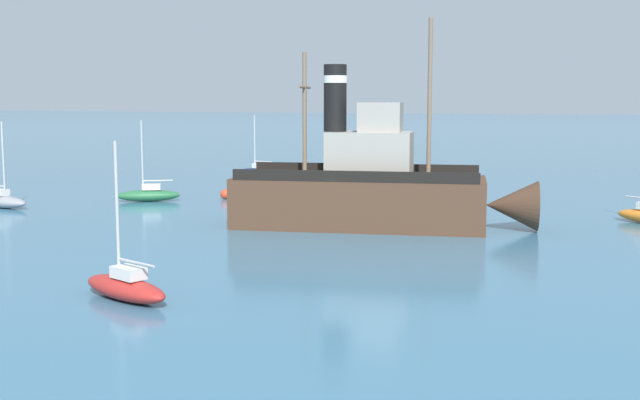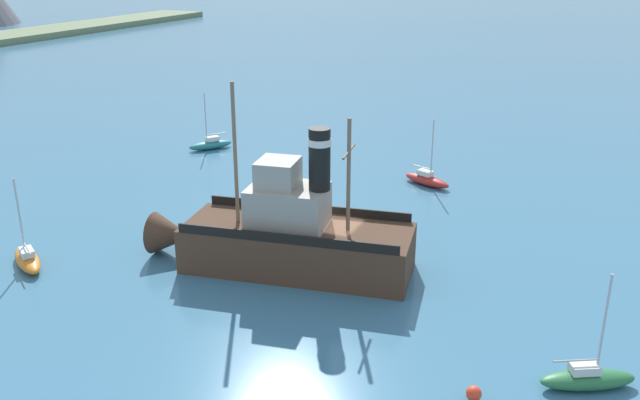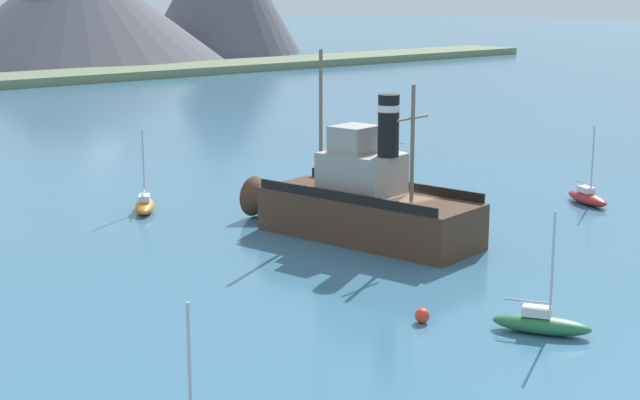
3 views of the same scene
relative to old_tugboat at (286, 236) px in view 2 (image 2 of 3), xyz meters
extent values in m
plane|color=teal|center=(1.27, -2.22, -1.83)|extent=(600.00, 600.00, 0.00)
cube|color=#4C3323|center=(0.10, -0.61, -0.63)|extent=(6.38, 12.57, 2.40)
cone|color=#4C3323|center=(-1.12, 6.49, -0.63)|extent=(2.73, 2.77, 2.35)
cube|color=#9E998E|center=(0.02, -0.11, 1.67)|extent=(3.64, 4.45, 2.20)
cube|color=#9E998E|center=(-0.07, 0.38, 3.47)|extent=(2.51, 2.35, 1.40)
cylinder|color=black|center=(0.31, -1.79, 4.37)|extent=(1.10, 1.10, 3.20)
cylinder|color=silver|center=(0.31, -1.79, 5.27)|extent=(1.16, 1.16, 0.35)
cylinder|color=#75604C|center=(-0.46, 2.65, 4.32)|extent=(0.20, 0.20, 7.50)
cylinder|color=#75604C|center=(0.57, -3.27, 3.57)|extent=(0.20, 0.20, 6.00)
cylinder|color=#75604C|center=(0.57, -3.27, 4.89)|extent=(2.58, 0.56, 0.12)
cube|color=black|center=(-2.02, -0.97, 0.82)|extent=(2.06, 11.25, 0.50)
cube|color=black|center=(2.23, -0.24, 0.82)|extent=(2.06, 11.25, 0.50)
ellipsoid|color=#23757A|center=(17.86, 16.38, -1.48)|extent=(3.70, 3.16, 0.70)
cube|color=silver|center=(18.02, 16.26, -0.95)|extent=(1.26, 1.17, 0.36)
cylinder|color=#B7B7BC|center=(17.62, 16.56, 0.97)|extent=(0.10, 0.10, 4.20)
cylinder|color=#B7B7BC|center=(18.34, 16.02, -0.58)|extent=(1.49, 1.14, 0.08)
ellipsoid|color=orange|center=(-5.58, 12.84, -1.48)|extent=(2.99, 3.79, 0.70)
cube|color=silver|center=(-5.69, 12.67, -0.95)|extent=(1.13, 1.27, 0.36)
cylinder|color=#B7B7BC|center=(-5.42, 13.09, 0.97)|extent=(0.10, 0.10, 4.20)
cylinder|color=#B7B7BC|center=(-5.91, 12.34, -0.58)|extent=(1.05, 1.55, 0.08)
ellipsoid|color=#286B3D|center=(-4.68, -15.48, -1.48)|extent=(2.81, 3.86, 0.70)
cube|color=silver|center=(-4.78, -15.31, -0.95)|extent=(1.09, 1.27, 0.36)
cylinder|color=#B7B7BC|center=(-4.54, -15.75, 0.97)|extent=(0.10, 0.10, 4.20)
cylinder|color=#B7B7BC|center=(-4.98, -14.96, -0.58)|extent=(0.95, 1.61, 0.08)
ellipsoid|color=#B22823|center=(16.28, -3.12, -1.48)|extent=(2.43, 3.94, 0.70)
cube|color=silver|center=(16.35, -2.94, -0.95)|extent=(1.00, 1.26, 0.36)
cylinder|color=#B7B7BC|center=(16.17, -3.40, 0.97)|extent=(0.10, 0.10, 4.20)
cylinder|color=#B7B7BC|center=(16.50, -2.56, -0.58)|extent=(0.74, 1.70, 0.08)
sphere|color=red|center=(-7.31, -11.63, -1.53)|extent=(0.60, 0.60, 0.60)
camera|label=1|loc=(36.93, 10.87, 4.34)|focal=45.00mm
camera|label=2|loc=(-29.23, -15.13, 14.21)|focal=38.00mm
camera|label=3|loc=(-34.59, -37.31, 11.38)|focal=55.00mm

